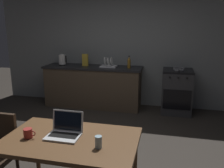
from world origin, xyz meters
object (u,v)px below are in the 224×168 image
(bottle, at_px, (129,62))
(frying_pan, at_px, (179,69))
(electric_kettle, at_px, (62,60))
(cereal_box, at_px, (85,60))
(dining_table, at_px, (71,145))
(stove_oven, at_px, (177,91))
(laptop, at_px, (65,131))
(coffee_mug, at_px, (28,133))
(drinking_glass, at_px, (98,142))
(dish_rack, at_px, (109,65))

(bottle, height_order, frying_pan, bottle)
(electric_kettle, distance_m, bottle, 1.53)
(electric_kettle, distance_m, cereal_box, 0.54)
(dining_table, relative_size, cereal_box, 4.86)
(stove_oven, relative_size, cereal_box, 3.45)
(electric_kettle, bearing_deg, laptop, -65.18)
(dining_table, bearing_deg, coffee_mug, -168.32)
(dining_table, bearing_deg, laptop, 153.29)
(stove_oven, xyz_separation_m, drinking_glass, (-0.78, -3.11, 0.35))
(dining_table, relative_size, frying_pan, 3.19)
(stove_oven, height_order, coffee_mug, stove_oven)
(dining_table, distance_m, electric_kettle, 3.35)
(bottle, relative_size, cereal_box, 0.99)
(laptop, distance_m, cereal_box, 3.10)
(frying_pan, height_order, coffee_mug, frying_pan)
(coffee_mug, relative_size, cereal_box, 0.46)
(electric_kettle, relative_size, cereal_box, 0.94)
(dining_table, height_order, electric_kettle, electric_kettle)
(frying_pan, relative_size, dish_rack, 1.18)
(dish_rack, bearing_deg, frying_pan, -1.16)
(stove_oven, bearing_deg, frying_pan, -70.29)
(coffee_mug, distance_m, dish_rack, 3.09)
(frying_pan, xyz_separation_m, drinking_glass, (-0.79, -3.08, -0.13))
(stove_oven, bearing_deg, dish_rack, 179.90)
(laptop, height_order, frying_pan, laptop)
(stove_oven, height_order, bottle, bottle)
(bottle, bearing_deg, laptop, -93.20)
(electric_kettle, bearing_deg, dining_table, -64.26)
(stove_oven, xyz_separation_m, dining_table, (-1.09, -3.00, 0.21))
(bottle, bearing_deg, coffee_mug, -99.07)
(coffee_mug, bearing_deg, laptop, 20.59)
(bottle, height_order, cereal_box, cereal_box)
(stove_oven, xyz_separation_m, electric_kettle, (-2.54, 0.00, 0.57))
(drinking_glass, height_order, cereal_box, cereal_box)
(laptop, height_order, bottle, bottle)
(dining_table, height_order, cereal_box, cereal_box)
(electric_kettle, distance_m, coffee_mug, 3.26)
(electric_kettle, xyz_separation_m, cereal_box, (0.54, 0.02, 0.01))
(frying_pan, bearing_deg, laptop, -111.87)
(laptop, relative_size, bottle, 1.23)
(bottle, bearing_deg, dish_rack, 173.70)
(cereal_box, distance_m, dish_rack, 0.55)
(dining_table, relative_size, drinking_glass, 11.57)
(electric_kettle, bearing_deg, dish_rack, 0.00)
(electric_kettle, distance_m, frying_pan, 2.55)
(bottle, distance_m, drinking_glass, 3.08)
(stove_oven, xyz_separation_m, frying_pan, (0.01, -0.03, 0.48))
(coffee_mug, xyz_separation_m, drinking_glass, (0.71, -0.03, 0.01))
(dining_table, distance_m, laptop, 0.15)
(frying_pan, distance_m, drinking_glass, 3.19)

